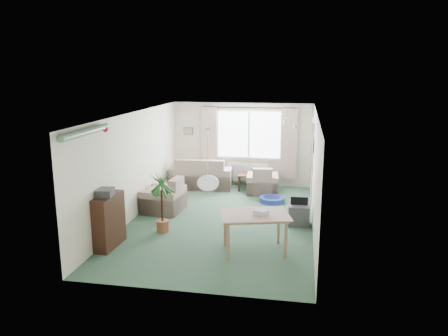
% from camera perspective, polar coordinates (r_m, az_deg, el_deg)
% --- Properties ---
extents(ground, '(6.50, 6.50, 0.00)m').
position_cam_1_polar(ground, '(9.87, -0.31, -6.91)').
color(ground, '#31523D').
extents(window, '(1.80, 0.03, 1.30)m').
position_cam_1_polar(window, '(12.59, 3.28, 4.42)').
color(window, white).
extents(curtain_rod, '(2.60, 0.03, 0.03)m').
position_cam_1_polar(curtain_rod, '(12.42, 3.28, 7.88)').
color(curtain_rod, black).
extents(curtain_left, '(0.45, 0.08, 2.00)m').
position_cam_1_polar(curtain_left, '(12.71, -1.94, 3.46)').
color(curtain_left, beige).
extents(curtain_right, '(0.45, 0.08, 2.00)m').
position_cam_1_polar(curtain_right, '(12.44, 8.49, 3.12)').
color(curtain_right, beige).
extents(radiator, '(1.20, 0.10, 0.55)m').
position_cam_1_polar(radiator, '(12.75, 3.20, -0.51)').
color(radiator, white).
extents(doorway, '(0.03, 0.95, 2.00)m').
position_cam_1_polar(doorway, '(11.57, 11.42, 0.93)').
color(doorway, black).
extents(pendant_lamp, '(0.36, 0.36, 0.36)m').
position_cam_1_polar(pendant_lamp, '(7.24, -2.11, -1.98)').
color(pendant_lamp, white).
extents(tinsel_garland, '(1.60, 1.60, 0.12)m').
position_cam_1_polar(tinsel_garland, '(7.81, -17.60, 4.51)').
color(tinsel_garland, '#196626').
extents(bauble_cluster_a, '(0.20, 0.20, 0.20)m').
position_cam_1_polar(bauble_cluster_a, '(10.10, 7.94, 6.38)').
color(bauble_cluster_a, silver).
extents(bauble_cluster_b, '(0.20, 0.20, 0.20)m').
position_cam_1_polar(bauble_cluster_b, '(8.90, 9.53, 5.48)').
color(bauble_cluster_b, silver).
extents(wall_picture_back, '(0.28, 0.03, 0.22)m').
position_cam_1_polar(wall_picture_back, '(12.92, -4.69, 4.83)').
color(wall_picture_back, brown).
extents(wall_picture_right, '(0.03, 0.24, 0.30)m').
position_cam_1_polar(wall_picture_right, '(10.49, 11.61, 2.77)').
color(wall_picture_right, brown).
extents(sofa, '(1.80, 1.05, 0.87)m').
position_cam_1_polar(sofa, '(12.55, -2.95, -0.57)').
color(sofa, '#C0AD91').
rests_on(sofa, ground).
extents(armchair_corner, '(0.90, 0.86, 0.75)m').
position_cam_1_polar(armchair_corner, '(11.99, 5.04, -1.51)').
color(armchair_corner, beige).
rests_on(armchair_corner, ground).
extents(armchair_left, '(0.94, 0.98, 0.82)m').
position_cam_1_polar(armchair_left, '(10.51, -7.94, -3.43)').
color(armchair_left, beige).
rests_on(armchair_left, ground).
extents(coffee_table, '(1.06, 0.67, 0.45)m').
position_cam_1_polar(coffee_table, '(12.34, 4.11, -1.80)').
color(coffee_table, black).
rests_on(coffee_table, ground).
extents(photo_frame, '(0.12, 0.05, 0.16)m').
position_cam_1_polar(photo_frame, '(12.33, 3.91, -0.35)').
color(photo_frame, brown).
rests_on(photo_frame, coffee_table).
extents(bookshelf, '(0.32, 0.85, 1.02)m').
position_cam_1_polar(bookshelf, '(8.62, -14.79, -6.71)').
color(bookshelf, black).
rests_on(bookshelf, ground).
extents(hifi_box, '(0.33, 0.39, 0.14)m').
position_cam_1_polar(hifi_box, '(8.40, -15.26, -3.09)').
color(hifi_box, '#323236').
rests_on(hifi_box, bookshelf).
extents(houseplant, '(0.74, 0.74, 1.30)m').
position_cam_1_polar(houseplant, '(9.12, -8.11, -4.39)').
color(houseplant, '#21602F').
rests_on(houseplant, ground).
extents(dining_table, '(1.29, 1.02, 0.71)m').
position_cam_1_polar(dining_table, '(8.20, 4.00, -8.47)').
color(dining_table, tan).
rests_on(dining_table, ground).
extents(gift_box, '(0.30, 0.26, 0.12)m').
position_cam_1_polar(gift_box, '(7.98, 4.85, -5.91)').
color(gift_box, silver).
rests_on(gift_box, dining_table).
extents(tv_cube, '(0.47, 0.51, 0.45)m').
position_cam_1_polar(tv_cube, '(9.73, 9.73, -6.00)').
color(tv_cube, '#39393E').
rests_on(tv_cube, ground).
extents(pet_bed, '(0.79, 0.79, 0.13)m').
position_cam_1_polar(pet_bed, '(11.27, 6.26, -4.12)').
color(pet_bed, navy).
rests_on(pet_bed, ground).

